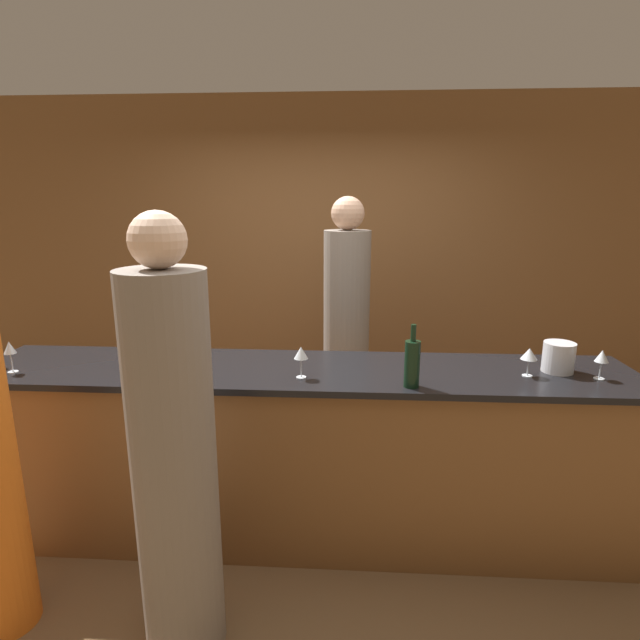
{
  "coord_description": "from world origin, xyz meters",
  "views": [
    {
      "loc": [
        0.26,
        -2.59,
        1.93
      ],
      "look_at": [
        0.09,
        0.1,
        1.28
      ],
      "focal_mm": 28.0,
      "sensor_mm": 36.0,
      "label": 1
    }
  ],
  "objects": [
    {
      "name": "wine_glass_1",
      "position": [
        1.19,
        -0.05,
        1.15
      ],
      "size": [
        0.08,
        0.08,
        0.15
      ],
      "color": "silver",
      "rests_on": "bar_counter"
    },
    {
      "name": "bartender",
      "position": [
        0.24,
        0.85,
        0.92
      ],
      "size": [
        0.32,
        0.32,
        1.96
      ],
      "rotation": [
        0.0,
        0.0,
        3.14
      ],
      "color": "gray",
      "rests_on": "ground_plane"
    },
    {
      "name": "back_wall",
      "position": [
        0.0,
        1.85,
        1.4
      ],
      "size": [
        8.0,
        0.06,
        2.8
      ],
      "color": "brown",
      "rests_on": "ground_plane"
    },
    {
      "name": "wine_bottle_1",
      "position": [
        0.57,
        -0.24,
        1.15
      ],
      "size": [
        0.08,
        0.08,
        0.32
      ],
      "color": "black",
      "rests_on": "bar_counter"
    },
    {
      "name": "wine_glass_3",
      "position": [
        1.55,
        -0.07,
        1.15
      ],
      "size": [
        0.07,
        0.07,
        0.15
      ],
      "color": "silver",
      "rests_on": "bar_counter"
    },
    {
      "name": "wine_bottle_0",
      "position": [
        -0.77,
        -0.14,
        1.14
      ],
      "size": [
        0.07,
        0.07,
        0.29
      ],
      "color": "black",
      "rests_on": "bar_counter"
    },
    {
      "name": "ground_plane",
      "position": [
        0.0,
        0.0,
        0.0
      ],
      "size": [
        14.0,
        14.0,
        0.0
      ],
      "primitive_type": "plane",
      "color": "brown"
    },
    {
      "name": "bar_counter",
      "position": [
        0.0,
        0.0,
        0.52
      ],
      "size": [
        3.62,
        0.67,
        1.03
      ],
      "color": "brown",
      "rests_on": "ground_plane"
    },
    {
      "name": "ice_bucket",
      "position": [
        1.38,
        0.03,
        1.11
      ],
      "size": [
        0.16,
        0.16,
        0.16
      ],
      "color": "silver",
      "rests_on": "bar_counter"
    },
    {
      "name": "guest_1",
      "position": [
        -0.45,
        -0.77,
        0.88
      ],
      "size": [
        0.35,
        0.35,
        1.89
      ],
      "color": "gray",
      "rests_on": "ground_plane"
    },
    {
      "name": "wine_glass_4",
      "position": [
        -1.54,
        -0.16,
        1.16
      ],
      "size": [
        0.06,
        0.06,
        0.17
      ],
      "color": "silver",
      "rests_on": "bar_counter"
    },
    {
      "name": "wine_glass_0",
      "position": [
        0.01,
        -0.15,
        1.16
      ],
      "size": [
        0.07,
        0.07,
        0.17
      ],
      "color": "silver",
      "rests_on": "bar_counter"
    }
  ]
}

